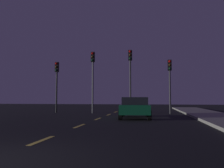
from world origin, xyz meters
name	(u,v)px	position (x,y,z in m)	size (l,w,h in m)	color
ground_plane	(83,125)	(0.00, 7.00, 0.00)	(80.00, 80.00, 0.00)	black
lane_stripe_second	(42,140)	(0.00, 2.60, 0.00)	(0.16, 1.60, 0.01)	#EACC4C
lane_stripe_third	(80,126)	(0.00, 6.40, 0.00)	(0.16, 1.60, 0.01)	#EACC4C
lane_stripe_fourth	(98,119)	(0.00, 10.20, 0.00)	(0.16, 1.60, 0.01)	#EACC4C
lane_stripe_fifth	(109,115)	(0.00, 14.00, 0.00)	(0.16, 1.60, 0.01)	#EACC4C
lane_stripe_sixth	(116,112)	(0.00, 17.80, 0.00)	(0.16, 1.60, 0.01)	#EACC4C
traffic_signal_far_left	(57,77)	(-5.10, 15.67, 3.22)	(0.32, 0.38, 4.58)	black
traffic_signal_center_left	(93,70)	(-1.75, 15.67, 3.75)	(0.32, 0.38, 5.40)	#4C4C51
traffic_signal_center_right	(130,69)	(1.57, 15.67, 3.79)	(0.32, 0.38, 5.45)	#2D2D30
traffic_signal_far_right	(170,76)	(4.87, 15.67, 3.18)	(0.32, 0.38, 4.51)	#2D2D30
car_stopped_ahead	(135,107)	(2.26, 11.13, 0.71)	(2.14, 4.06, 1.36)	#0F4C2D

